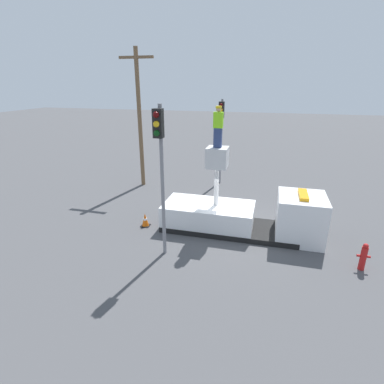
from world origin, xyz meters
name	(u,v)px	position (x,y,z in m)	size (l,w,h in m)	color
ground_plane	(229,229)	(0.00, 0.00, 0.00)	(120.00, 120.00, 0.00)	#4C4C4F
bucket_truck	(244,216)	(0.67, 0.00, 0.78)	(7.27, 2.25, 3.93)	black
worker	(218,127)	(-0.66, 0.00, 4.80)	(0.40, 0.26, 1.75)	navy
traffic_light_pole	(160,154)	(-2.25, -2.85, 4.16)	(0.34, 0.57, 5.91)	gray
traffic_light_across	(221,126)	(-1.64, 6.74, 3.96)	(0.34, 0.57, 5.61)	gray
fire_hydrant	(363,257)	(5.26, -1.94, 0.54)	(0.46, 0.22, 1.09)	red
traffic_cone_rear	(145,220)	(-4.00, -0.66, 0.32)	(0.42, 0.42, 0.67)	black
utility_pole	(139,115)	(-6.64, 5.18, 4.63)	(2.20, 0.26, 8.60)	brown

